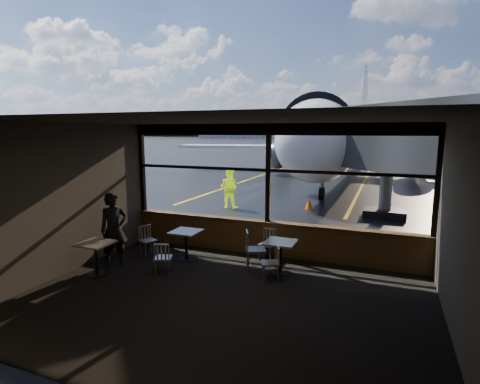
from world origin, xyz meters
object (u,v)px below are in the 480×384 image
Objects in this scene: chair_mid_w at (148,241)px; ground_crew at (229,188)px; cafe_table_near at (280,257)px; chair_near_n at (267,245)px; airliner at (350,105)px; cone_wing at (270,169)px; chair_mid_s at (163,258)px; chair_near_w at (256,250)px; jet_bridge at (410,154)px; chair_near_e at (270,263)px; cafe_table_mid at (186,246)px; cafe_table_left at (96,259)px; passenger at (114,229)px; cone_nose at (309,203)px.

ground_crew reaches higher than chair_mid_w.
cafe_table_near is 0.95m from chair_near_n.
ground_crew is at bearing -102.66° from airliner.
airliner is at bearing -0.06° from cone_wing.
chair_near_n reaches higher than cone_wing.
chair_mid_s is (-1.84, -22.75, -4.86)m from airliner.
chair_near_w is 2.18m from chair_mid_s.
chair_mid_w is (-3.01, -0.10, -0.08)m from chair_near_w.
chair_near_w is 0.73m from chair_near_n.
chair_near_w is at bearing 176.58° from cafe_table_near.
jet_bridge is 7.78m from chair_near_w.
airliner is 43.45× the size of chair_near_e.
ground_crew reaches higher than chair_mid_s.
cafe_table_near is at bearing 123.27° from ground_crew.
cafe_table_mid is 1.79× the size of cone_wing.
chair_mid_s reaches higher than cafe_table_left.
chair_near_n is (0.06, 0.72, -0.07)m from chair_near_w.
chair_near_w is at bearing 27.60° from cafe_table_left.
chair_near_n is (-0.47, 1.26, 0.01)m from chair_near_e.
cafe_table_left is 0.87m from passenger.
chair_mid_w is at bearing -134.32° from jet_bridge.
chair_near_e is (-0.09, -0.50, 0.01)m from cafe_table_near.
passenger reaches higher than cafe_table_mid.
cafe_table_mid is at bearing 105.06° from ground_crew.
cafe_table_left is at bearing -130.33° from cafe_table_mid.
chair_mid_s is (-2.50, -1.08, 0.01)m from cafe_table_near.
airliner is 3.02× the size of jet_bridge.
cafe_table_mid is 0.45× the size of ground_crew.
chair_mid_s is at bearing -59.63° from passenger.
cafe_table_left is (-3.92, -1.68, 0.01)m from cafe_table_near.
cafe_table_near is at bearing 61.90° from chair_near_w.
chair_mid_w reaches higher than cone_nose.
cone_wing is (-4.39, 22.75, -0.18)m from chair_mid_s.
chair_near_e is 3.57m from chair_mid_w.
chair_mid_w is 8.22m from cone_nose.
chair_mid_w is 0.44× the size of passenger.
chair_near_n is at bearing -28.85° from passenger.
jet_bridge is (3.58, -15.01, -2.77)m from airliner.
airliner is 42.96× the size of chair_mid_s.
cone_nose is at bearing 157.00° from chair_near_w.
cafe_table_left is at bearing -97.61° from airliner.
jet_bridge is at bearing 164.20° from chair_mid_w.
jet_bridge is at bearing 33.06° from chair_mid_s.
chair_near_w is at bearing -38.98° from passenger.
airliner is 22.15m from chair_near_w.
jet_bridge is 14.63× the size of cafe_table_mid.
jet_bridge is 6.22× the size of passenger.
airliner reaches higher than chair_near_n.
cafe_table_left is 0.99× the size of chair_near_e.
chair_near_w is (0.03, -21.63, -4.78)m from airliner.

